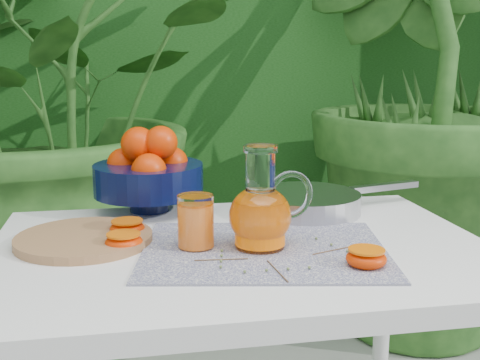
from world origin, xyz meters
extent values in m
cube|color=#1B4E16|center=(0.00, 2.20, 1.25)|extent=(8.00, 1.20, 2.50)
imported|color=#234F1B|center=(-0.66, 1.23, 1.00)|extent=(2.54, 2.54, 2.01)
imported|color=#234F1B|center=(0.77, 1.11, 1.03)|extent=(2.45, 2.45, 2.06)
cube|color=white|center=(-0.15, -0.06, 0.73)|extent=(1.00, 0.70, 0.04)
cylinder|color=white|center=(0.30, 0.24, 0.35)|extent=(0.04, 0.04, 0.71)
cube|color=#0C0F48|center=(-0.11, -0.10, 0.75)|extent=(0.53, 0.45, 0.00)
cylinder|color=#956B43|center=(-0.46, 0.01, 0.76)|extent=(0.31, 0.31, 0.02)
cylinder|color=black|center=(-0.32, 0.25, 0.77)|extent=(0.10, 0.10, 0.04)
cylinder|color=black|center=(-0.32, 0.25, 0.83)|extent=(0.27, 0.27, 0.07)
sphere|color=#E33A02|center=(-0.38, 0.29, 0.86)|extent=(0.08, 0.08, 0.08)
sphere|color=#E33A02|center=(-0.26, 0.28, 0.86)|extent=(0.08, 0.08, 0.08)
sphere|color=#E33A02|center=(-0.32, 0.19, 0.86)|extent=(0.08, 0.08, 0.08)
sphere|color=#E33A02|center=(-0.32, 0.32, 0.86)|extent=(0.08, 0.08, 0.08)
sphere|color=#E33A02|center=(-0.34, 0.26, 0.91)|extent=(0.09, 0.09, 0.08)
sphere|color=#E33A02|center=(-0.29, 0.24, 0.92)|extent=(0.08, 0.08, 0.08)
cylinder|color=white|center=(-0.12, -0.09, 0.76)|extent=(0.11, 0.11, 0.01)
ellipsoid|color=white|center=(-0.12, -0.09, 0.82)|extent=(0.14, 0.14, 0.12)
cylinder|color=white|center=(-0.12, -0.09, 0.91)|extent=(0.07, 0.07, 0.08)
cylinder|color=white|center=(-0.12, -0.09, 0.95)|extent=(0.08, 0.08, 0.01)
torus|color=white|center=(-0.05, -0.08, 0.85)|extent=(0.10, 0.03, 0.10)
cylinder|color=#D05704|center=(-0.12, -0.09, 0.81)|extent=(0.11, 0.11, 0.09)
cylinder|color=white|center=(-0.24, -0.06, 0.81)|extent=(0.09, 0.09, 0.11)
cylinder|color=orange|center=(-0.24, -0.06, 0.80)|extent=(0.08, 0.08, 0.08)
cylinder|color=orange|center=(-0.24, -0.06, 0.84)|extent=(0.07, 0.07, 0.00)
cylinder|color=#B3B3B7|center=(0.05, 0.16, 0.77)|extent=(0.32, 0.32, 0.05)
cylinder|color=silver|center=(0.05, 0.16, 0.79)|extent=(0.28, 0.28, 0.01)
cube|color=#B3B3B7|center=(0.28, 0.22, 0.79)|extent=(0.20, 0.07, 0.02)
ellipsoid|color=#E33A02|center=(-0.38, -0.05, 0.77)|extent=(0.09, 0.09, 0.04)
cylinder|color=orange|center=(-0.38, -0.05, 0.78)|extent=(0.08, 0.08, 0.00)
ellipsoid|color=#E33A02|center=(-0.37, 0.05, 0.77)|extent=(0.09, 0.09, 0.04)
cylinder|color=orange|center=(-0.37, 0.05, 0.78)|extent=(0.08, 0.08, 0.00)
ellipsoid|color=#E33A02|center=(0.05, -0.22, 0.77)|extent=(0.09, 0.09, 0.04)
cylinder|color=orange|center=(0.05, -0.22, 0.78)|extent=(0.08, 0.08, 0.00)
cylinder|color=brown|center=(-0.11, -0.23, 0.76)|extent=(0.01, 0.11, 0.00)
sphere|color=olive|center=(-0.17, -0.23, 0.76)|extent=(0.01, 0.01, 0.01)
sphere|color=olive|center=(-0.13, -0.23, 0.76)|extent=(0.01, 0.01, 0.01)
sphere|color=olive|center=(-0.10, -0.23, 0.76)|extent=(0.01, 0.01, 0.01)
sphere|color=olive|center=(-0.06, -0.23, 0.76)|extent=(0.01, 0.01, 0.01)
cylinder|color=brown|center=(0.03, -0.13, 0.76)|extent=(0.12, 0.05, 0.00)
sphere|color=olive|center=(0.01, -0.06, 0.76)|extent=(0.01, 0.01, 0.01)
sphere|color=olive|center=(0.02, -0.11, 0.76)|extent=(0.01, 0.01, 0.01)
sphere|color=olive|center=(0.04, -0.15, 0.76)|extent=(0.01, 0.01, 0.01)
sphere|color=olive|center=(0.06, -0.20, 0.76)|extent=(0.01, 0.01, 0.01)
cylinder|color=brown|center=(-0.20, -0.15, 0.76)|extent=(0.10, 0.01, 0.00)
sphere|color=olive|center=(-0.21, -0.19, 0.76)|extent=(0.01, 0.01, 0.01)
sphere|color=olive|center=(-0.20, -0.16, 0.76)|extent=(0.01, 0.01, 0.01)
sphere|color=olive|center=(-0.20, -0.13, 0.76)|extent=(0.01, 0.01, 0.01)
sphere|color=olive|center=(-0.19, -0.11, 0.76)|extent=(0.01, 0.01, 0.01)
camera|label=1|loc=(-0.36, -1.19, 1.13)|focal=45.00mm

